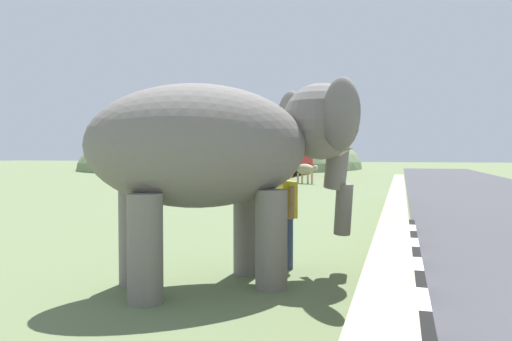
{
  "coord_description": "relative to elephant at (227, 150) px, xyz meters",
  "views": [
    {
      "loc": [
        -4.64,
        3.99,
        1.84
      ],
      "look_at": [
        2.15,
        6.02,
        1.6
      ],
      "focal_mm": 34.12,
      "sensor_mm": 36.0,
      "label": 1
    }
  ],
  "objects": [
    {
      "name": "person_handler",
      "position": [
        1.21,
        -0.58,
        -0.98
      ],
      "size": [
        0.59,
        0.41,
        1.66
      ],
      "color": "navy",
      "rests_on": "ground_plane"
    },
    {
      "name": "hill_east",
      "position": [
        53.23,
        19.27,
        -1.9
      ],
      "size": [
        42.6,
        34.08,
        13.05
      ],
      "color": "#637952",
      "rests_on": "ground_plane"
    },
    {
      "name": "bus_red",
      "position": [
        33.77,
        6.96,
        0.18
      ],
      "size": [
        9.85,
        2.75,
        3.5
      ],
      "color": "#B21E1E",
      "rests_on": "ground_plane"
    },
    {
      "name": "cow_mid",
      "position": [
        16.5,
        5.4,
        -1.03
      ],
      "size": [
        1.22,
        1.87,
        1.23
      ],
      "color": "tan",
      "rests_on": "ground_plane"
    },
    {
      "name": "cow_near",
      "position": [
        15.61,
        4.12,
        -1.03
      ],
      "size": [
        1.0,
        1.92,
        1.23
      ],
      "color": "#473323",
      "rests_on": "ground_plane"
    },
    {
      "name": "barrier_parapet",
      "position": [
        0.23,
        -2.27,
        -1.4
      ],
      "size": [
        28.0,
        0.36,
        1.0
      ],
      "primitive_type": "cube",
      "color": "tan",
      "rests_on": "ground_plane"
    },
    {
      "name": "bus_teal",
      "position": [
        23.51,
        7.06,
        0.18
      ],
      "size": [
        8.66,
        2.75,
        3.5
      ],
      "color": "teal",
      "rests_on": "ground_plane"
    },
    {
      "name": "elephant",
      "position": [
        0.0,
        0.0,
        0.0
      ],
      "size": [
        3.71,
        3.92,
        2.91
      ],
      "color": "slate",
      "rests_on": "ground_plane"
    },
    {
      "name": "cow_far",
      "position": [
        23.4,
        3.37,
        -1.03
      ],
      "size": [
        1.46,
        1.77,
        1.23
      ],
      "color": "tan",
      "rests_on": "ground_plane"
    }
  ]
}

